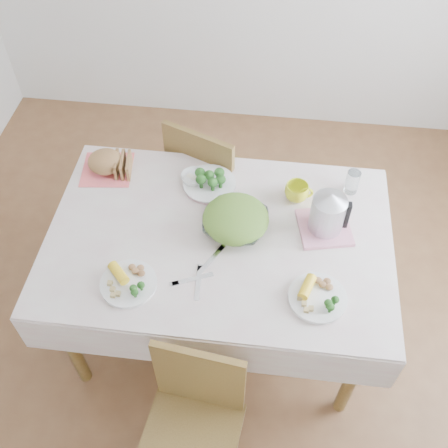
# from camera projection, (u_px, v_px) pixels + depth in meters

# --- Properties ---
(floor) EXTENTS (3.60, 3.60, 0.00)m
(floor) POSITION_uv_depth(u_px,v_px,m) (220.00, 322.00, 2.87)
(floor) COLOR brown
(floor) RESTS_ON ground
(dining_table) EXTENTS (1.40, 0.90, 0.75)m
(dining_table) POSITION_uv_depth(u_px,v_px,m) (219.00, 284.00, 2.58)
(dining_table) COLOR brown
(dining_table) RESTS_ON floor
(tablecloth) EXTENTS (1.50, 1.00, 0.01)m
(tablecloth) POSITION_uv_depth(u_px,v_px,m) (219.00, 236.00, 2.29)
(tablecloth) COLOR beige
(tablecloth) RESTS_ON dining_table
(chair_near) EXTENTS (0.42, 0.42, 0.83)m
(chair_near) POSITION_uv_depth(u_px,v_px,m) (189.00, 436.00, 2.03)
(chair_near) COLOR brown
(chair_near) RESTS_ON floor
(chair_far) EXTENTS (0.54, 0.54, 0.91)m
(chair_far) POSITION_uv_depth(u_px,v_px,m) (218.00, 176.00, 2.93)
(chair_far) COLOR brown
(chair_far) RESTS_ON floor
(salad_bowl) EXTENTS (0.32, 0.32, 0.07)m
(salad_bowl) POSITION_uv_depth(u_px,v_px,m) (236.00, 223.00, 2.28)
(salad_bowl) COLOR white
(salad_bowl) RESTS_ON tablecloth
(dinner_plate_left) EXTENTS (0.31, 0.31, 0.02)m
(dinner_plate_left) POSITION_uv_depth(u_px,v_px,m) (129.00, 284.00, 2.11)
(dinner_plate_left) COLOR white
(dinner_plate_left) RESTS_ON tablecloth
(dinner_plate_right) EXTENTS (0.33, 0.33, 0.02)m
(dinner_plate_right) POSITION_uv_depth(u_px,v_px,m) (317.00, 298.00, 2.07)
(dinner_plate_right) COLOR white
(dinner_plate_right) RESTS_ON tablecloth
(broccoli_plate) EXTENTS (0.29, 0.29, 0.02)m
(broccoli_plate) POSITION_uv_depth(u_px,v_px,m) (209.00, 184.00, 2.46)
(broccoli_plate) COLOR beige
(broccoli_plate) RESTS_ON tablecloth
(napkin) EXTENTS (0.26, 0.26, 0.00)m
(napkin) POSITION_uv_depth(u_px,v_px,m) (107.00, 169.00, 2.54)
(napkin) COLOR #FF686D
(napkin) RESTS_ON tablecloth
(bread_loaf) EXTENTS (0.21, 0.21, 0.10)m
(bread_loaf) POSITION_uv_depth(u_px,v_px,m) (105.00, 161.00, 2.50)
(bread_loaf) COLOR brown
(bread_loaf) RESTS_ON napkin
(fruit_bowl) EXTENTS (0.13, 0.13, 0.04)m
(fruit_bowl) POSITION_uv_depth(u_px,v_px,m) (194.00, 178.00, 2.48)
(fruit_bowl) COLOR white
(fruit_bowl) RESTS_ON tablecloth
(yellow_mug) EXTENTS (0.12, 0.12, 0.09)m
(yellow_mug) POSITION_uv_depth(u_px,v_px,m) (297.00, 192.00, 2.39)
(yellow_mug) COLOR yellow
(yellow_mug) RESTS_ON tablecloth
(glass_tumbler) EXTENTS (0.07, 0.07, 0.12)m
(glass_tumbler) POSITION_uv_depth(u_px,v_px,m) (352.00, 181.00, 2.40)
(glass_tumbler) COLOR white
(glass_tumbler) RESTS_ON tablecloth
(pink_tray) EXTENTS (0.26, 0.26, 0.02)m
(pink_tray) POSITION_uv_depth(u_px,v_px,m) (324.00, 228.00, 2.30)
(pink_tray) COLOR pink
(pink_tray) RESTS_ON tablecloth
(electric_kettle) EXTENTS (0.15, 0.15, 0.21)m
(electric_kettle) POSITION_uv_depth(u_px,v_px,m) (328.00, 211.00, 2.21)
(electric_kettle) COLOR #B2B5BA
(electric_kettle) RESTS_ON pink_tray
(fork_left) EXTENTS (0.03, 0.17, 0.00)m
(fork_left) POSITION_uv_depth(u_px,v_px,m) (198.00, 283.00, 2.12)
(fork_left) COLOR silver
(fork_left) RESTS_ON tablecloth
(fork_right) EXTENTS (0.10, 0.16, 0.00)m
(fork_right) POSITION_uv_depth(u_px,v_px,m) (211.00, 259.00, 2.20)
(fork_right) COLOR silver
(fork_right) RESTS_ON tablecloth
(knife) EXTENTS (0.17, 0.09, 0.00)m
(knife) POSITION_uv_depth(u_px,v_px,m) (193.00, 279.00, 2.13)
(knife) COLOR silver
(knife) RESTS_ON tablecloth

